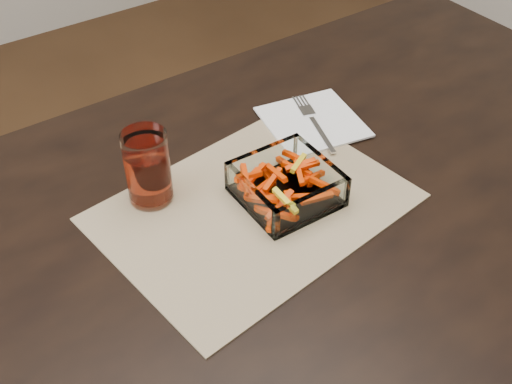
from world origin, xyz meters
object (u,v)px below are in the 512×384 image
(glass_bowl, at_px, (286,186))
(fork, at_px, (313,121))
(dining_table, at_px, (270,262))
(tumbler, at_px, (148,170))

(glass_bowl, distance_m, fork, 0.21)
(dining_table, distance_m, glass_bowl, 0.13)
(tumbler, xyz_separation_m, fork, (0.33, 0.01, -0.05))
(glass_bowl, bearing_deg, dining_table, -148.79)
(dining_table, bearing_deg, fork, 37.48)
(dining_table, relative_size, tumbler, 13.29)
(tumbler, height_order, fork, tumbler)
(dining_table, distance_m, tumbler, 0.24)
(dining_table, bearing_deg, tumbler, 128.59)
(dining_table, relative_size, glass_bowl, 11.27)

